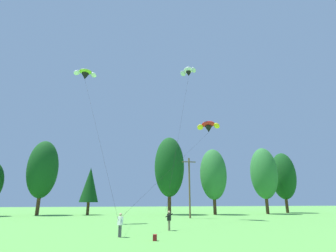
% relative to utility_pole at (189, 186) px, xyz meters
% --- Properties ---
extents(treeline_tree_c, '(5.52, 5.52, 13.78)m').
position_rel_utility_pole_xyz_m(treeline_tree_c, '(-25.18, 13.18, 3.51)').
color(treeline_tree_c, '#472D19').
rests_on(treeline_tree_c, ground_plane).
extents(treeline_tree_d, '(3.54, 3.54, 8.80)m').
position_rel_utility_pole_xyz_m(treeline_tree_d, '(-16.28, 12.82, 0.68)').
color(treeline_tree_d, '#472D19').
rests_on(treeline_tree_d, ground_plane).
extents(treeline_tree_e, '(5.86, 5.86, 15.04)m').
position_rel_utility_pole_xyz_m(treeline_tree_e, '(-1.06, 10.85, 4.28)').
color(treeline_tree_e, '#472D19').
rests_on(treeline_tree_e, ground_plane).
extents(treeline_tree_f, '(5.20, 5.20, 12.59)m').
position_rel_utility_pole_xyz_m(treeline_tree_f, '(7.50, 9.26, 2.79)').
color(treeline_tree_f, '#472D19').
rests_on(treeline_tree_f, ground_plane).
extents(treeline_tree_g, '(5.39, 5.39, 13.30)m').
position_rel_utility_pole_xyz_m(treeline_tree_g, '(18.71, 9.60, 3.22)').
color(treeline_tree_g, '#472D19').
rests_on(treeline_tree_g, ground_plane).
extents(treeline_tree_h, '(5.33, 5.33, 13.08)m').
position_rel_utility_pole_xyz_m(treeline_tree_h, '(25.60, 13.18, 3.09)').
color(treeline_tree_h, '#472D19').
rests_on(treeline_tree_h, ground_plane).
extents(utility_pole, '(2.20, 0.26, 9.15)m').
position_rel_utility_pole_xyz_m(utility_pole, '(0.00, 0.00, 0.00)').
color(utility_pole, brown).
rests_on(utility_pole, ground_plane).
extents(kite_flyer_near, '(0.47, 0.58, 1.69)m').
position_rel_utility_pole_xyz_m(kite_flyer_near, '(-10.75, -19.34, -3.85)').
color(kite_flyer_near, '#4C4C51').
rests_on(kite_flyer_near, ground_plane).
extents(kite_flyer_mid, '(0.75, 0.76, 1.69)m').
position_rel_utility_pole_xyz_m(kite_flyer_mid, '(-6.33, -15.70, -3.83)').
color(kite_flyer_mid, gray).
rests_on(kite_flyer_mid, ground_plane).
extents(parafoil_kite_high_lime_white, '(6.97, 14.20, 19.02)m').
position_rel_utility_pole_xyz_m(parafoil_kite_high_lime_white, '(-16.27, -5.92, 14.68)').
color(parafoil_kite_high_lime_white, '#93D633').
extents(parafoil_kite_mid_white, '(7.12, 13.15, 21.76)m').
position_rel_utility_pole_xyz_m(parafoil_kite_mid_white, '(-0.78, -3.66, 17.72)').
color(parafoil_kite_mid_white, white).
extents(parafoil_kite_far_red_yellow, '(14.95, 17.31, 13.36)m').
position_rel_utility_pole_xyz_m(parafoil_kite_far_red_yellow, '(2.30, -3.43, 8.77)').
color(parafoil_kite_far_red_yellow, red).
extents(backpack, '(0.31, 0.37, 0.40)m').
position_rel_utility_pole_xyz_m(backpack, '(-8.45, -21.52, -4.63)').
color(backpack, maroon).
rests_on(backpack, ground_plane).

